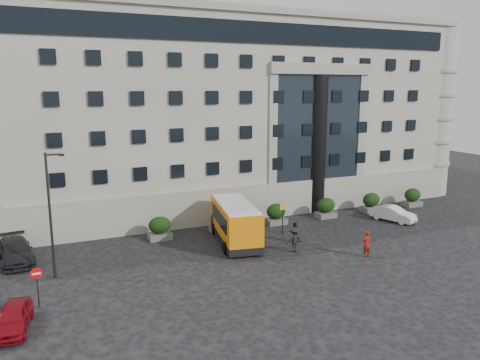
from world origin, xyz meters
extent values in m
plane|color=black|center=(0.00, 0.00, 0.00)|extent=(120.00, 120.00, 0.00)
cube|color=gray|center=(6.00, 22.00, 9.00)|extent=(44.00, 24.00, 18.00)
cylinder|color=black|center=(12.00, 10.30, 6.50)|extent=(1.80, 1.80, 13.00)
cube|color=#535351|center=(-4.00, 7.80, 0.25)|extent=(1.80, 1.20, 0.50)
ellipsoid|color=black|center=(-4.00, 7.80, 1.17)|extent=(1.80, 1.26, 1.34)
cube|color=#535351|center=(1.20, 7.80, 0.25)|extent=(1.80, 1.20, 0.50)
ellipsoid|color=black|center=(1.20, 7.80, 1.17)|extent=(1.80, 1.26, 1.34)
cube|color=#535351|center=(6.40, 7.80, 0.25)|extent=(1.80, 1.20, 0.50)
ellipsoid|color=black|center=(6.40, 7.80, 1.17)|extent=(1.80, 1.26, 1.34)
cube|color=#535351|center=(11.60, 7.80, 0.25)|extent=(1.80, 1.20, 0.50)
ellipsoid|color=black|center=(11.60, 7.80, 1.17)|extent=(1.80, 1.26, 1.34)
cube|color=#535351|center=(16.80, 7.80, 0.25)|extent=(1.80, 1.20, 0.50)
ellipsoid|color=black|center=(16.80, 7.80, 1.17)|extent=(1.80, 1.26, 1.34)
cube|color=#535351|center=(22.00, 7.80, 0.25)|extent=(1.80, 1.20, 0.50)
ellipsoid|color=black|center=(22.00, 7.80, 1.17)|extent=(1.80, 1.26, 1.34)
cylinder|color=#262628|center=(-12.00, 3.00, 4.00)|extent=(0.16, 0.16, 8.00)
cylinder|color=#262628|center=(-11.55, 3.00, 7.85)|extent=(0.90, 0.12, 0.12)
cube|color=black|center=(-11.10, 3.00, 7.80)|extent=(0.35, 0.18, 0.14)
cylinder|color=#262628|center=(5.50, 5.00, 1.25)|extent=(0.08, 0.08, 2.50)
cube|color=yellow|center=(5.50, 5.00, 2.30)|extent=(0.50, 0.06, 0.45)
cylinder|color=#262628|center=(-13.00, -1.00, 1.10)|extent=(0.08, 0.08, 2.20)
cylinder|color=red|center=(-13.00, -1.06, 2.00)|extent=(0.64, 0.05, 0.64)
cube|color=white|center=(-13.00, -1.10, 2.00)|extent=(0.45, 0.04, 0.10)
cube|color=orange|center=(1.18, 4.76, 1.80)|extent=(3.83, 7.70, 2.50)
cube|color=black|center=(1.18, 4.76, 0.45)|extent=(3.88, 7.75, 0.55)
cube|color=black|center=(1.18, 4.76, 2.05)|extent=(3.59, 6.12, 1.10)
cube|color=silver|center=(1.18, 4.76, 3.00)|extent=(3.64, 7.32, 0.18)
cylinder|color=black|center=(-0.49, 2.67, 0.45)|extent=(0.44, 0.94, 0.90)
cylinder|color=black|center=(1.99, 2.21, 0.45)|extent=(0.44, 0.94, 0.90)
cylinder|color=black|center=(0.37, 7.31, 0.45)|extent=(0.44, 0.94, 0.90)
cylinder|color=black|center=(2.86, 6.85, 0.45)|extent=(0.44, 0.94, 0.90)
cube|color=maroon|center=(-12.02, 17.39, 1.63)|extent=(2.50, 3.84, 2.63)
cube|color=maroon|center=(-11.97, 14.65, 1.21)|extent=(2.35, 1.73, 1.79)
cube|color=black|center=(-11.95, 13.92, 1.58)|extent=(2.00, 0.16, 0.84)
cylinder|color=black|center=(-13.13, 14.74, 0.44)|extent=(0.29, 0.89, 0.88)
cylinder|color=black|center=(-10.81, 14.78, 0.44)|extent=(0.29, 0.89, 0.88)
cylinder|color=black|center=(-13.20, 18.21, 0.44)|extent=(0.29, 0.89, 0.88)
cylinder|color=black|center=(-10.88, 18.26, 0.44)|extent=(0.29, 0.89, 0.88)
imported|color=maroon|center=(-14.20, -3.10, 0.64)|extent=(2.08, 3.95, 1.28)
imported|color=black|center=(-14.31, 7.10, 0.75)|extent=(2.70, 5.38, 1.50)
imported|color=silver|center=(16.50, 4.42, 0.67)|extent=(2.78, 4.31, 1.34)
imported|color=maroon|center=(8.39, -1.96, 0.97)|extent=(0.76, 0.55, 1.93)
imported|color=black|center=(5.40, 2.96, 0.79)|extent=(0.87, 0.74, 1.58)
imported|color=black|center=(4.26, 1.01, 0.92)|extent=(1.27, 0.82, 1.85)
camera|label=1|loc=(-12.56, -27.15, 11.85)|focal=35.00mm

